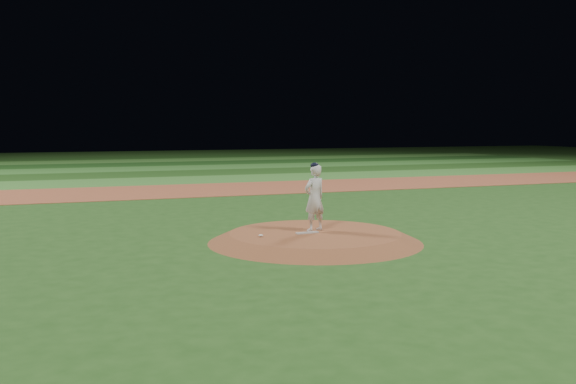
{
  "coord_description": "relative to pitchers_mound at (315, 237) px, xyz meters",
  "views": [
    {
      "loc": [
        -6.29,
        -15.01,
        3.01
      ],
      "look_at": [
        0.0,
        2.0,
        1.1
      ],
      "focal_mm": 40.0,
      "sensor_mm": 36.0,
      "label": 1
    }
  ],
  "objects": [
    {
      "name": "pitcher_on_mound",
      "position": [
        0.09,
        0.25,
        1.0
      ],
      "size": [
        0.73,
        0.59,
        1.79
      ],
      "color": "silver",
      "rests_on": "pitchers_mound"
    },
    {
      "name": "pitching_rubber",
      "position": [
        -0.23,
        -0.04,
        0.14
      ],
      "size": [
        0.61,
        0.2,
        0.03
      ],
      "primitive_type": "cube",
      "rotation": [
        0.0,
        0.0,
        0.08
      ],
      "color": "beige",
      "rests_on": "pitchers_mound"
    },
    {
      "name": "infield_dirt_band",
      "position": [
        0.0,
        14.0,
        -0.12
      ],
      "size": [
        70.0,
        6.0,
        0.02
      ],
      "primitive_type": "cube",
      "color": "brown",
      "rests_on": "ground"
    },
    {
      "name": "outfield_stripe_0",
      "position": [
        0.0,
        19.5,
        -0.12
      ],
      "size": [
        70.0,
        5.0,
        0.02
      ],
      "primitive_type": "cube",
      "color": "#36762A",
      "rests_on": "ground"
    },
    {
      "name": "ground",
      "position": [
        0.0,
        0.0,
        -0.12
      ],
      "size": [
        120.0,
        120.0,
        0.0
      ],
      "primitive_type": "plane",
      "color": "#214C18",
      "rests_on": "ground"
    },
    {
      "name": "rosin_bag",
      "position": [
        -1.5,
        -0.12,
        0.16
      ],
      "size": [
        0.12,
        0.12,
        0.06
      ],
      "primitive_type": "ellipsoid",
      "color": "silver",
      "rests_on": "pitchers_mound"
    },
    {
      "name": "outfield_stripe_3",
      "position": [
        0.0,
        34.5,
        -0.12
      ],
      "size": [
        70.0,
        5.0,
        0.02
      ],
      "primitive_type": "cube",
      "color": "#194315",
      "rests_on": "ground"
    },
    {
      "name": "outfield_stripe_2",
      "position": [
        0.0,
        29.5,
        -0.12
      ],
      "size": [
        70.0,
        5.0,
        0.02
      ],
      "primitive_type": "cube",
      "color": "#327229",
      "rests_on": "ground"
    },
    {
      "name": "outfield_stripe_1",
      "position": [
        0.0,
        24.5,
        -0.12
      ],
      "size": [
        70.0,
        5.0,
        0.02
      ],
      "primitive_type": "cube",
      "color": "#1C4516",
      "rests_on": "ground"
    },
    {
      "name": "outfield_stripe_5",
      "position": [
        0.0,
        44.5,
        -0.12
      ],
      "size": [
        70.0,
        5.0,
        0.02
      ],
      "primitive_type": "cube",
      "color": "#1C4516",
      "rests_on": "ground"
    },
    {
      "name": "pitchers_mound",
      "position": [
        0.0,
        0.0,
        0.0
      ],
      "size": [
        5.5,
        5.5,
        0.25
      ],
      "primitive_type": "cone",
      "color": "brown",
      "rests_on": "ground"
    },
    {
      "name": "outfield_stripe_4",
      "position": [
        0.0,
        39.5,
        -0.12
      ],
      "size": [
        70.0,
        5.0,
        0.02
      ],
      "primitive_type": "cube",
      "color": "#38752A",
      "rests_on": "ground"
    }
  ]
}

